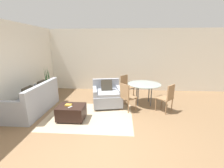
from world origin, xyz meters
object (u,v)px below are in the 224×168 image
at_px(ottoman, 72,112).
at_px(dining_chair_near_right, 167,96).
at_px(dining_chair_near_left, 127,95).
at_px(potted_plant, 49,90).
at_px(book_stack, 68,105).
at_px(armchair, 107,96).
at_px(dining_chair_far_left, 126,85).
at_px(couch, 34,102).
at_px(tv_remote_primary, 70,107).
at_px(dining_table, 144,86).

height_order(ottoman, dining_chair_near_right, dining_chair_near_right).
bearing_deg(dining_chair_near_left, potted_plant, 159.67).
bearing_deg(book_stack, armchair, 48.08).
bearing_deg(armchair, dining_chair_near_left, -31.06).
bearing_deg(potted_plant, dining_chair_far_left, 1.91).
distance_m(couch, book_stack, 1.34).
bearing_deg(couch, tv_remote_primary, -21.53).
bearing_deg(dining_chair_far_left, couch, -152.33).
height_order(armchair, book_stack, armchair).
bearing_deg(potted_plant, dining_chair_near_left, -20.33).
height_order(couch, dining_chair_near_right, couch).
bearing_deg(ottoman, book_stack, 168.61).
bearing_deg(book_stack, tv_remote_primary, -51.20).
relative_size(dining_table, dining_chair_near_right, 1.27).
relative_size(couch, dining_table, 1.64).
height_order(armchair, tv_remote_primary, armchair).
distance_m(dining_chair_near_left, dining_chair_far_left, 1.26).
height_order(couch, dining_chair_near_left, couch).
xyz_separation_m(potted_plant, dining_table, (3.75, -0.53, 0.37)).
xyz_separation_m(potted_plant, dining_chair_near_left, (3.12, -1.16, 0.23)).
bearing_deg(couch, book_stack, -18.61).
distance_m(tv_remote_primary, dining_table, 2.62).
bearing_deg(ottoman, dining_chair_near_left, 24.30).
relative_size(couch, book_stack, 10.53).
relative_size(tv_remote_primary, potted_plant, 0.11).
bearing_deg(armchair, dining_chair_far_left, 52.42).
xyz_separation_m(ottoman, dining_chair_far_left, (1.56, 1.97, 0.29)).
xyz_separation_m(armchair, ottoman, (-0.90, -1.10, -0.13)).
height_order(book_stack, potted_plant, potted_plant).
height_order(dining_chair_near_left, dining_chair_far_left, same).
relative_size(ottoman, dining_table, 0.64).
bearing_deg(ottoman, couch, 161.81).
height_order(dining_chair_near_left, dining_chair_near_right, same).
height_order(dining_table, dining_chair_far_left, dining_chair_far_left).
relative_size(couch, dining_chair_near_left, 2.09).
bearing_deg(dining_chair_near_right, armchair, 168.28).
height_order(ottoman, potted_plant, potted_plant).
bearing_deg(book_stack, dining_chair_far_left, 49.93).
distance_m(armchair, book_stack, 1.46).
bearing_deg(armchair, tv_remote_primary, -126.69).
relative_size(armchair, dining_table, 0.98).
relative_size(couch, dining_chair_near_right, 2.09).
xyz_separation_m(book_stack, dining_table, (2.27, 1.32, 0.23)).
xyz_separation_m(potted_plant, dining_chair_far_left, (3.12, 0.10, 0.23)).
bearing_deg(dining_chair_near_right, couch, -176.39).
height_order(ottoman, dining_chair_near_left, dining_chair_near_left).
xyz_separation_m(dining_chair_near_right, dining_chair_far_left, (-1.26, 1.26, 0.00)).
distance_m(tv_remote_primary, dining_chair_near_right, 2.93).
relative_size(book_stack, dining_chair_near_left, 0.20).
bearing_deg(ottoman, dining_chair_near_right, 14.02).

